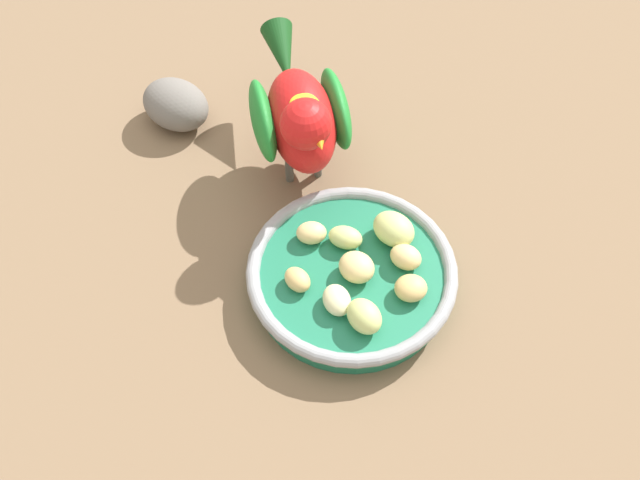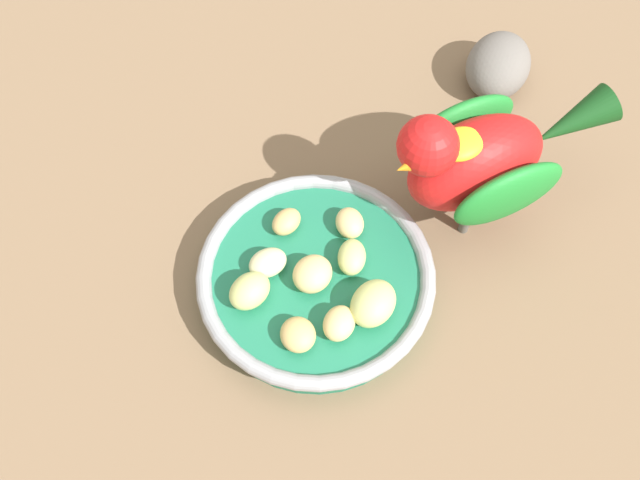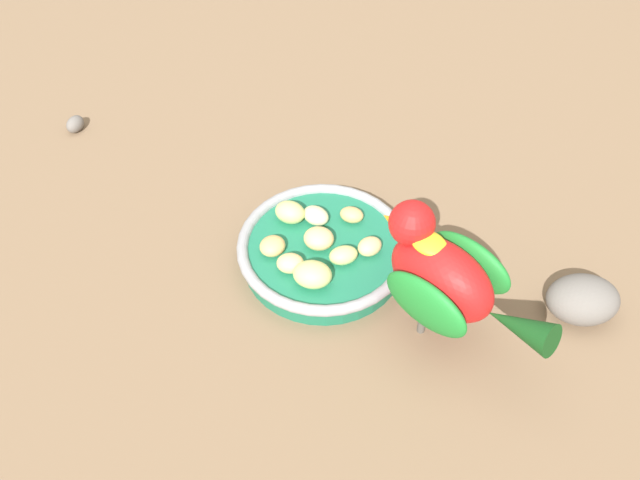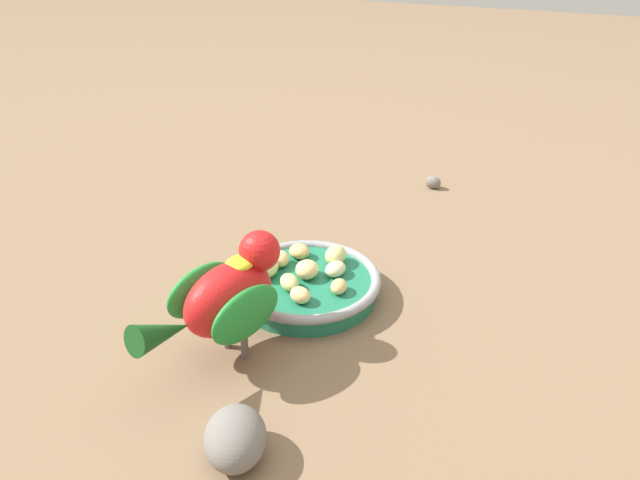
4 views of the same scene
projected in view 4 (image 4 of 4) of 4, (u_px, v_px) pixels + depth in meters
The scene contains 14 objects.
ground_plane at pixel (298, 285), 0.86m from camera, with size 4.00×4.00×0.00m, color #7A6047.
feeding_bowl at pixel (307, 284), 0.83m from camera, with size 0.18×0.18×0.03m.
apple_piece_0 at pixel (336, 255), 0.86m from camera, with size 0.03×0.03×0.02m, color #C6D17A.
apple_piece_1 at pixel (307, 269), 0.83m from camera, with size 0.03×0.03×0.02m, color #E5C67F.
apple_piece_2 at pixel (266, 266), 0.83m from camera, with size 0.04×0.03×0.03m, color #C6D17A.
apple_piece_3 at pixel (300, 295), 0.78m from camera, with size 0.03×0.02×0.02m, color #E5C67F.
apple_piece_4 at pixel (339, 286), 0.80m from camera, with size 0.03×0.02×0.02m, color tan.
apple_piece_5 at pixel (299, 251), 0.87m from camera, with size 0.03×0.03×0.02m, color tan.
apple_piece_6 at pixel (335, 270), 0.83m from camera, with size 0.03×0.02×0.02m, color beige.
apple_piece_7 at pixel (289, 282), 0.81m from camera, with size 0.03×0.02×0.02m, color #C6D17A.
apple_piece_8 at pixel (281, 257), 0.86m from camera, with size 0.03×0.02×0.02m, color #E5C67F.
parrot at pixel (226, 296), 0.70m from camera, with size 0.19×0.12×0.14m.
rock_large at pixel (235, 438), 0.60m from camera, with size 0.07×0.06×0.05m, color slate.
pebble_0 at pixel (433, 182), 1.12m from camera, with size 0.03×0.02×0.02m, color slate.
Camera 4 is at (-0.68, -0.25, 0.47)m, focal length 37.89 mm.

